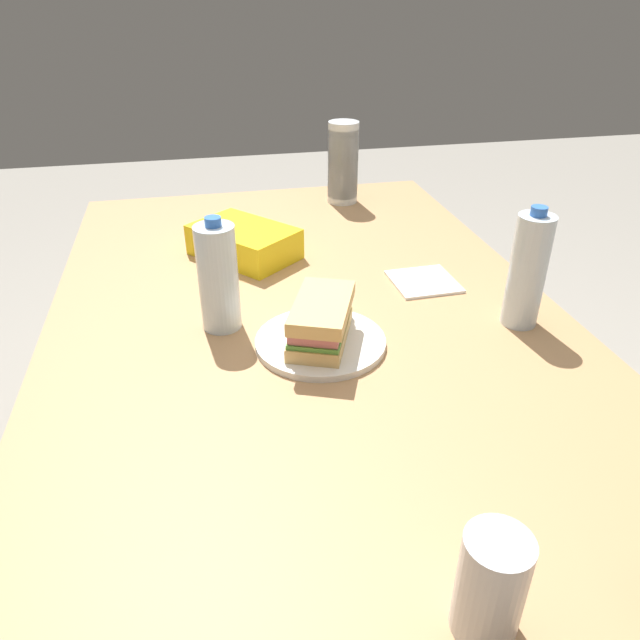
{
  "coord_description": "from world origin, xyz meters",
  "views": [
    {
      "loc": [
        0.93,
        -0.18,
        1.28
      ],
      "look_at": [
        0.07,
        -0.0,
        0.78
      ],
      "focal_mm": 33.44,
      "sensor_mm": 36.0,
      "label": 1
    }
  ],
  "objects": [
    {
      "name": "ground_plane",
      "position": [
        0.0,
        0.0,
        0.0
      ],
      "size": [
        8.0,
        8.0,
        0.0
      ],
      "primitive_type": "plane",
      "color": "gray"
    },
    {
      "name": "dining_table",
      "position": [
        0.0,
        0.0,
        0.64
      ],
      "size": [
        1.62,
        0.97,
        0.73
      ],
      "color": "tan",
      "rests_on": "ground_plane"
    },
    {
      "name": "paper_plate",
      "position": [
        0.07,
        -0.0,
        0.73
      ],
      "size": [
        0.23,
        0.23,
        0.01
      ],
      "primitive_type": "cylinder",
      "color": "white",
      "rests_on": "dining_table"
    },
    {
      "name": "sandwich",
      "position": [
        0.07,
        -0.0,
        0.78
      ],
      "size": [
        0.2,
        0.15,
        0.08
      ],
      "color": "#DBB26B",
      "rests_on": "paper_plate"
    },
    {
      "name": "chip_bag",
      "position": [
        -0.34,
        -0.09,
        0.76
      ],
      "size": [
        0.27,
        0.26,
        0.07
      ],
      "primitive_type": "cube",
      "rotation": [
        0.0,
        0.0,
        3.84
      ],
      "color": "yellow",
      "rests_on": "dining_table"
    },
    {
      "name": "water_bottle_tall",
      "position": [
        -0.03,
        -0.16,
        0.82
      ],
      "size": [
        0.07,
        0.07,
        0.21
      ],
      "color": "silver",
      "rests_on": "dining_table"
    },
    {
      "name": "plastic_cup_stack",
      "position": [
        -0.66,
        0.22,
        0.84
      ],
      "size": [
        0.08,
        0.08,
        0.22
      ],
      "color": "silver",
      "rests_on": "dining_table"
    },
    {
      "name": "water_bottle_spare",
      "position": [
        0.07,
        0.38,
        0.83
      ],
      "size": [
        0.07,
        0.07,
        0.22
      ],
      "color": "silver",
      "rests_on": "dining_table"
    },
    {
      "name": "soda_can_silver",
      "position": [
        0.61,
        0.05,
        0.79
      ],
      "size": [
        0.07,
        0.07,
        0.12
      ],
      "primitive_type": "cylinder",
      "color": "silver",
      "rests_on": "dining_table"
    },
    {
      "name": "paper_napkin",
      "position": [
        -0.12,
        0.26,
        0.73
      ],
      "size": [
        0.13,
        0.13,
        0.01
      ],
      "primitive_type": "cube",
      "rotation": [
        0.0,
        0.0,
        0.03
      ],
      "color": "white",
      "rests_on": "dining_table"
    }
  ]
}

